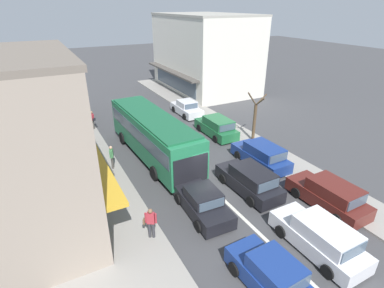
{
  "coord_description": "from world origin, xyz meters",
  "views": [
    {
      "loc": [
        -8.27,
        -13.58,
        10.24
      ],
      "look_at": [
        0.72,
        3.37,
        1.2
      ],
      "focal_mm": 28.0,
      "sensor_mm": 36.0,
      "label": 1
    }
  ],
  "objects_px": {
    "pedestrian_far_walker": "(92,119)",
    "parked_wagon_kerb_third": "(217,127)",
    "wagon_queue_far_back": "(320,238)",
    "city_bus": "(153,133)",
    "street_tree_right": "(255,119)",
    "sedan_adjacent_lane_trail": "(202,202)",
    "parked_sedan_kerb_rear": "(187,108)",
    "parked_wagon_kerb_front": "(329,195)",
    "pedestrian_browsing_midblock": "(112,156)",
    "hatchback_behind_bus_near": "(271,275)",
    "parked_wagon_kerb_second": "(261,155)",
    "pedestrian_with_handbag_near": "(151,221)",
    "wagon_queue_gap_filler": "(250,180)",
    "traffic_light_downstreet": "(79,79)"
  },
  "relations": [
    {
      "from": "wagon_queue_far_back",
      "to": "pedestrian_with_handbag_near",
      "type": "bearing_deg",
      "value": 146.77
    },
    {
      "from": "city_bus",
      "to": "pedestrian_browsing_midblock",
      "type": "bearing_deg",
      "value": -171.53
    },
    {
      "from": "city_bus",
      "to": "sedan_adjacent_lane_trail",
      "type": "height_order",
      "value": "city_bus"
    },
    {
      "from": "wagon_queue_far_back",
      "to": "pedestrian_far_walker",
      "type": "relative_size",
      "value": 2.77
    },
    {
      "from": "parked_wagon_kerb_third",
      "to": "traffic_light_downstreet",
      "type": "bearing_deg",
      "value": 121.41
    },
    {
      "from": "wagon_queue_far_back",
      "to": "hatchback_behind_bus_near",
      "type": "bearing_deg",
      "value": -171.33
    },
    {
      "from": "city_bus",
      "to": "parked_wagon_kerb_second",
      "type": "height_order",
      "value": "city_bus"
    },
    {
      "from": "parked_wagon_kerb_third",
      "to": "street_tree_right",
      "type": "bearing_deg",
      "value": -51.96
    },
    {
      "from": "wagon_queue_gap_filler",
      "to": "parked_wagon_kerb_third",
      "type": "relative_size",
      "value": 1.01
    },
    {
      "from": "hatchback_behind_bus_near",
      "to": "parked_wagon_kerb_second",
      "type": "xyz_separation_m",
      "value": [
        6.22,
        8.02,
        0.04
      ]
    },
    {
      "from": "traffic_light_downstreet",
      "to": "street_tree_right",
      "type": "xyz_separation_m",
      "value": [
        10.55,
        -16.58,
        -0.88
      ]
    },
    {
      "from": "sedan_adjacent_lane_trail",
      "to": "pedestrian_with_handbag_near",
      "type": "relative_size",
      "value": 2.62
    },
    {
      "from": "street_tree_right",
      "to": "pedestrian_far_walker",
      "type": "distance_m",
      "value": 13.94
    },
    {
      "from": "sedan_adjacent_lane_trail",
      "to": "parked_wagon_kerb_third",
      "type": "xyz_separation_m",
      "value": [
        6.28,
        8.54,
        0.08
      ]
    },
    {
      "from": "pedestrian_browsing_midblock",
      "to": "pedestrian_with_handbag_near",
      "type": "bearing_deg",
      "value": -90.63
    },
    {
      "from": "hatchback_behind_bus_near",
      "to": "sedan_adjacent_lane_trail",
      "type": "height_order",
      "value": "hatchback_behind_bus_near"
    },
    {
      "from": "wagon_queue_gap_filler",
      "to": "parked_wagon_kerb_third",
      "type": "height_order",
      "value": "same"
    },
    {
      "from": "sedan_adjacent_lane_trail",
      "to": "parked_sedan_kerb_rear",
      "type": "xyz_separation_m",
      "value": [
        6.41,
        14.41,
        0.0
      ]
    },
    {
      "from": "parked_wagon_kerb_front",
      "to": "pedestrian_browsing_midblock",
      "type": "distance_m",
      "value": 13.48
    },
    {
      "from": "parked_wagon_kerb_second",
      "to": "pedestrian_browsing_midblock",
      "type": "distance_m",
      "value": 10.17
    },
    {
      "from": "city_bus",
      "to": "wagon_queue_gap_filler",
      "type": "relative_size",
      "value": 2.41
    },
    {
      "from": "sedan_adjacent_lane_trail",
      "to": "pedestrian_with_handbag_near",
      "type": "height_order",
      "value": "pedestrian_with_handbag_near"
    },
    {
      "from": "city_bus",
      "to": "pedestrian_far_walker",
      "type": "height_order",
      "value": "city_bus"
    },
    {
      "from": "city_bus",
      "to": "wagon_queue_far_back",
      "type": "bearing_deg",
      "value": -75.2
    },
    {
      "from": "parked_sedan_kerb_rear",
      "to": "sedan_adjacent_lane_trail",
      "type": "bearing_deg",
      "value": -113.99
    },
    {
      "from": "wagon_queue_far_back",
      "to": "sedan_adjacent_lane_trail",
      "type": "bearing_deg",
      "value": 124.28
    },
    {
      "from": "street_tree_right",
      "to": "pedestrian_far_walker",
      "type": "bearing_deg",
      "value": 142.15
    },
    {
      "from": "sedan_adjacent_lane_trail",
      "to": "street_tree_right",
      "type": "xyz_separation_m",
      "value": [
        8.21,
        6.07,
        1.31
      ]
    },
    {
      "from": "street_tree_right",
      "to": "pedestrian_far_walker",
      "type": "height_order",
      "value": "street_tree_right"
    },
    {
      "from": "wagon_queue_far_back",
      "to": "parked_sedan_kerb_rear",
      "type": "height_order",
      "value": "wagon_queue_far_back"
    },
    {
      "from": "pedestrian_far_walker",
      "to": "parked_wagon_kerb_third",
      "type": "bearing_deg",
      "value": -33.83
    },
    {
      "from": "hatchback_behind_bus_near",
      "to": "wagon_queue_gap_filler",
      "type": "bearing_deg",
      "value": 58.99
    },
    {
      "from": "sedan_adjacent_lane_trail",
      "to": "pedestrian_browsing_midblock",
      "type": "distance_m",
      "value": 7.5
    },
    {
      "from": "city_bus",
      "to": "parked_wagon_kerb_front",
      "type": "relative_size",
      "value": 2.42
    },
    {
      "from": "wagon_queue_far_back",
      "to": "city_bus",
      "type": "bearing_deg",
      "value": 104.8
    },
    {
      "from": "pedestrian_browsing_midblock",
      "to": "pedestrian_far_walker",
      "type": "xyz_separation_m",
      "value": [
        0.28,
        7.78,
        0.0
      ]
    },
    {
      "from": "hatchback_behind_bus_near",
      "to": "city_bus",
      "type": "bearing_deg",
      "value": 89.59
    },
    {
      "from": "wagon_queue_gap_filler",
      "to": "parked_wagon_kerb_front",
      "type": "distance_m",
      "value": 4.36
    },
    {
      "from": "city_bus",
      "to": "parked_wagon_kerb_third",
      "type": "relative_size",
      "value": 2.43
    },
    {
      "from": "city_bus",
      "to": "wagon_queue_gap_filler",
      "type": "height_order",
      "value": "city_bus"
    },
    {
      "from": "wagon_queue_far_back",
      "to": "sedan_adjacent_lane_trail",
      "type": "distance_m",
      "value": 5.85
    },
    {
      "from": "wagon_queue_far_back",
      "to": "street_tree_right",
      "type": "bearing_deg",
      "value": 65.76
    },
    {
      "from": "wagon_queue_far_back",
      "to": "wagon_queue_gap_filler",
      "type": "height_order",
      "value": "same"
    },
    {
      "from": "parked_wagon_kerb_third",
      "to": "street_tree_right",
      "type": "distance_m",
      "value": 3.37
    },
    {
      "from": "sedan_adjacent_lane_trail",
      "to": "parked_wagon_kerb_third",
      "type": "height_order",
      "value": "parked_wagon_kerb_third"
    },
    {
      "from": "traffic_light_downstreet",
      "to": "pedestrian_far_walker",
      "type": "relative_size",
      "value": 2.58
    },
    {
      "from": "city_bus",
      "to": "parked_wagon_kerb_front",
      "type": "height_order",
      "value": "city_bus"
    },
    {
      "from": "wagon_queue_far_back",
      "to": "parked_sedan_kerb_rear",
      "type": "distance_m",
      "value": 19.49
    },
    {
      "from": "parked_wagon_kerb_third",
      "to": "street_tree_right",
      "type": "relative_size",
      "value": 1.07
    },
    {
      "from": "wagon_queue_gap_filler",
      "to": "parked_wagon_kerb_front",
      "type": "xyz_separation_m",
      "value": [
        2.89,
        -3.26,
        0.0
      ]
    }
  ]
}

